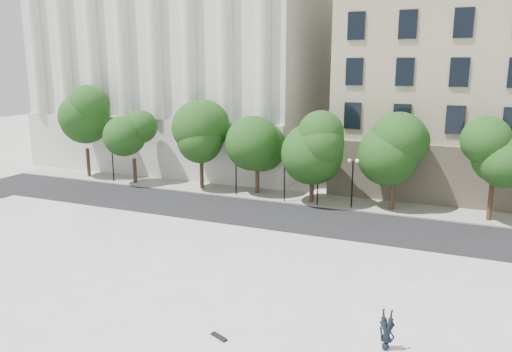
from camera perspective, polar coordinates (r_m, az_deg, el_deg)
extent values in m
plane|color=beige|center=(23.16, -14.91, -17.11)|extent=(160.00, 160.00, 0.00)
cube|color=white|center=(25.18, -10.68, -13.75)|extent=(44.00, 22.00, 0.45)
cube|color=black|center=(37.71, 1.98, -4.77)|extent=(60.00, 8.00, 0.02)
cube|color=#A29F96|center=(43.13, 4.83, -2.48)|extent=(60.00, 4.00, 0.12)
cube|color=silver|center=(62.21, -5.90, 13.74)|extent=(30.00, 26.00, 25.00)
cylinder|color=black|center=(41.36, 3.28, -0.70)|extent=(0.10, 0.10, 3.50)
imported|color=black|center=(40.92, 3.32, 2.14)|extent=(0.42, 1.70, 0.68)
cylinder|color=black|center=(40.53, 7.06, -1.06)|extent=(0.10, 0.10, 3.50)
imported|color=black|center=(40.08, 7.14, 1.88)|extent=(1.02, 1.86, 0.74)
imported|color=black|center=(21.13, 14.65, -18.09)|extent=(0.66, 1.70, 0.46)
cube|color=black|center=(21.38, -4.25, -17.85)|extent=(0.85, 0.53, 0.09)
cylinder|color=#382619|center=(53.30, -18.61, 1.42)|extent=(0.36, 0.36, 3.00)
sphere|color=#123D11|center=(52.69, -18.92, 5.76)|extent=(4.17, 4.17, 4.17)
cylinder|color=#382619|center=(49.28, -13.67, 0.53)|extent=(0.36, 0.36, 2.46)
sphere|color=#123D11|center=(48.70, -13.88, 4.36)|extent=(3.95, 3.95, 3.95)
cylinder|color=#382619|center=(46.03, -6.22, 0.04)|extent=(0.36, 0.36, 2.57)
sphere|color=#123D11|center=(45.39, -6.32, 4.34)|extent=(4.55, 4.55, 4.55)
cylinder|color=#382619|center=(44.07, 0.16, -0.39)|extent=(0.36, 0.36, 2.67)
sphere|color=#123D11|center=(43.39, 0.16, 4.27)|extent=(4.00, 4.00, 4.00)
cylinder|color=#382619|center=(41.38, 6.40, -1.08)|extent=(0.36, 0.36, 3.05)
sphere|color=#123D11|center=(40.59, 6.55, 4.59)|extent=(4.44, 4.44, 4.44)
cylinder|color=#382619|center=(40.52, 15.31, -2.09)|extent=(0.36, 0.36, 2.59)
sphere|color=#123D11|center=(39.80, 15.61, 2.81)|extent=(4.28, 4.28, 4.28)
cylinder|color=#382619|center=(40.27, 25.20, -2.70)|extent=(0.36, 0.36, 2.95)
sphere|color=#123D11|center=(39.48, 25.75, 2.90)|extent=(3.70, 3.70, 3.70)
cylinder|color=black|center=(50.18, -16.07, 1.68)|extent=(0.12, 0.12, 4.30)
cube|color=black|center=(49.83, -16.22, 4.10)|extent=(0.60, 0.06, 0.06)
sphere|color=white|center=(50.00, -16.50, 4.23)|extent=(0.28, 0.28, 0.28)
sphere|color=white|center=(49.62, -15.96, 4.20)|extent=(0.28, 0.28, 0.28)
cylinder|color=black|center=(43.28, -2.30, 0.21)|extent=(0.12, 0.12, 3.93)
cube|color=black|center=(42.89, -2.32, 2.78)|extent=(0.60, 0.06, 0.06)
sphere|color=white|center=(43.00, -2.69, 2.93)|extent=(0.28, 0.28, 0.28)
sphere|color=white|center=(42.75, -1.96, 2.88)|extent=(0.28, 0.28, 0.28)
cylinder|color=black|center=(40.14, 10.93, -1.08)|extent=(0.12, 0.12, 3.84)
cube|color=black|center=(39.74, 11.05, 1.61)|extent=(0.60, 0.06, 0.06)
sphere|color=white|center=(39.78, 10.63, 1.78)|extent=(0.28, 0.28, 0.28)
sphere|color=white|center=(39.66, 11.48, 1.71)|extent=(0.28, 0.28, 0.28)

